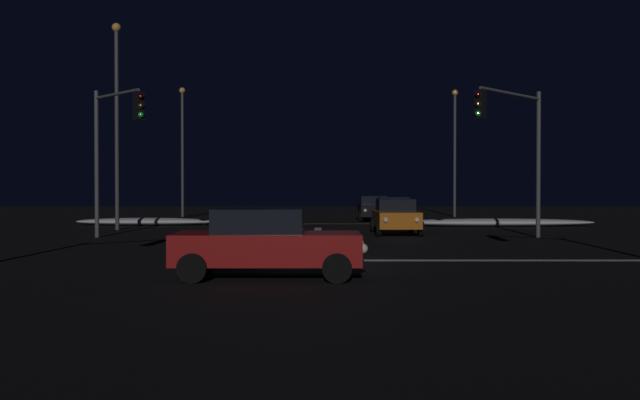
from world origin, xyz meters
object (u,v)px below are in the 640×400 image
(sedan_silver, at_px, (393,211))
(sedan_black, at_px, (373,208))
(sedan_red_crossing, at_px, (265,242))
(streetlamp_right_far, at_px, (454,144))
(streetlamp_left_near, at_px, (116,112))
(sedan_orange, at_px, (395,216))
(streetlamp_left_far, at_px, (182,143))
(traffic_signal_ne, at_px, (514,134))
(traffic_signal_nw, at_px, (113,135))

(sedan_silver, relative_size, sedan_black, 1.00)
(sedan_red_crossing, distance_m, streetlamp_right_far, 36.17)
(sedan_red_crossing, xyz_separation_m, streetlamp_right_far, (11.01, 34.16, 4.50))
(streetlamp_right_far, bearing_deg, streetlamp_left_near, -141.02)
(sedan_orange, bearing_deg, streetlamp_left_far, 125.12)
(sedan_silver, relative_size, streetlamp_right_far, 0.47)
(sedan_silver, distance_m, traffic_signal_ne, 11.44)
(streetlamp_left_far, bearing_deg, streetlamp_left_near, -90.00)
(traffic_signal_ne, bearing_deg, streetlamp_left_far, 128.08)
(sedan_orange, relative_size, streetlamp_left_near, 0.43)
(sedan_black, bearing_deg, streetlamp_right_far, 44.13)
(streetlamp_right_far, bearing_deg, sedan_orange, -108.58)
(sedan_black, bearing_deg, traffic_signal_ne, -75.22)
(sedan_black, height_order, sedan_red_crossing, same)
(traffic_signal_nw, xyz_separation_m, traffic_signal_ne, (15.96, -0.35, 0.04))
(traffic_signal_nw, height_order, streetlamp_left_near, streetlamp_left_near)
(sedan_orange, xyz_separation_m, sedan_black, (-0.01, 12.81, 0.00))
(streetlamp_right_far, bearing_deg, traffic_signal_nw, -129.06)
(sedan_black, relative_size, streetlamp_left_near, 0.43)
(streetlamp_left_near, bearing_deg, sedan_silver, 14.80)
(sedan_black, relative_size, traffic_signal_ne, 0.71)
(sedan_orange, bearing_deg, traffic_signal_ne, -39.53)
(sedan_silver, bearing_deg, sedan_black, 95.87)
(sedan_orange, relative_size, traffic_signal_ne, 0.71)
(sedan_silver, height_order, traffic_signal_ne, traffic_signal_ne)
(traffic_signal_nw, bearing_deg, sedan_silver, 38.99)
(streetlamp_left_far, bearing_deg, streetlamp_right_far, 0.00)
(sedan_orange, relative_size, sedan_black, 1.00)
(sedan_red_crossing, xyz_separation_m, streetlamp_left_far, (-8.76, 34.16, 4.58))
(sedan_silver, xyz_separation_m, traffic_signal_nw, (-12.27, -9.93, 3.37))
(sedan_black, bearing_deg, sedan_orange, -89.97)
(sedan_black, relative_size, traffic_signal_nw, 0.71)
(sedan_silver, distance_m, traffic_signal_nw, 16.14)
(traffic_signal_nw, height_order, traffic_signal_ne, traffic_signal_nw)
(sedan_silver, relative_size, traffic_signal_nw, 0.71)
(sedan_red_crossing, xyz_separation_m, traffic_signal_nw, (-7.03, 11.93, 3.37))
(streetlamp_left_near, bearing_deg, traffic_signal_nw, -74.46)
(sedan_silver, bearing_deg, sedan_orange, -95.27)
(streetlamp_left_near, relative_size, streetlamp_right_far, 1.10)
(sedan_silver, height_order, sedan_red_crossing, same)
(sedan_orange, bearing_deg, streetlamp_right_far, 71.42)
(traffic_signal_ne, bearing_deg, streetlamp_left_near, 159.60)
(sedan_silver, relative_size, streetlamp_left_near, 0.43)
(sedan_orange, height_order, streetlamp_right_far, streetlamp_right_far)
(sedan_black, distance_m, traffic_signal_ne, 17.27)
(traffic_signal_ne, relative_size, streetlamp_left_far, 0.65)
(streetlamp_left_far, bearing_deg, sedan_silver, -41.31)
(traffic_signal_nw, height_order, streetlamp_left_far, streetlamp_left_far)
(sedan_black, height_order, traffic_signal_ne, traffic_signal_ne)
(streetlamp_right_far, bearing_deg, traffic_signal_ne, -95.26)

